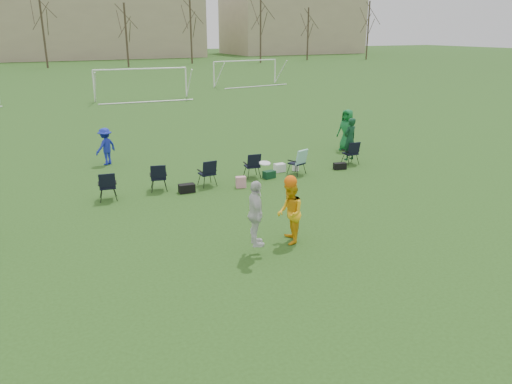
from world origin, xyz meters
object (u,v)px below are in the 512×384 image
fielder_blue (106,146)px  goal_right (246,66)px  goal_mid (141,75)px  fielder_green_far (347,130)px  center_contest (276,213)px

fielder_blue → goal_right: size_ratio=0.21×
goal_mid → fielder_blue: bearing=-104.0°
fielder_green_far → center_contest: center_contest is taller
fielder_blue → center_contest: center_contest is taller
goal_mid → goal_right: 13.42m
fielder_blue → fielder_green_far: bearing=133.6°
fielder_blue → center_contest: (2.36, -10.50, 0.20)m
fielder_green_far → goal_right: bearing=145.2°
center_contest → goal_mid: (3.97, 29.96, 0.95)m
fielder_green_far → center_contest: (-8.17, -8.21, 0.02)m
fielder_blue → goal_mid: 20.50m
center_contest → goal_right: size_ratio=0.33×
fielder_green_far → center_contest: bearing=-64.0°
fielder_blue → fielder_green_far: size_ratio=0.81×
goal_right → goal_mid: bearing=-161.4°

